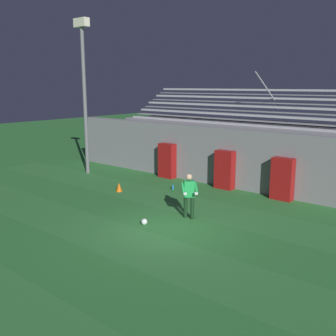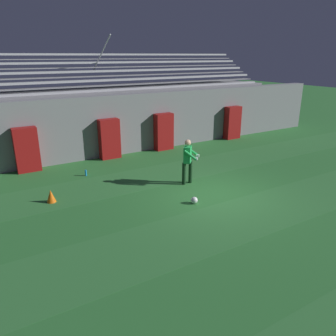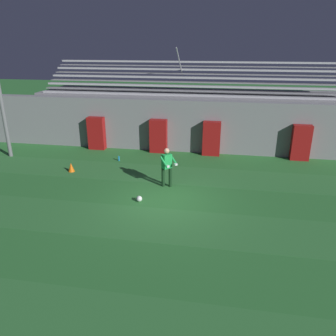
% 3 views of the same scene
% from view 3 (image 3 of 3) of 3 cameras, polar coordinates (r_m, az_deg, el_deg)
% --- Properties ---
extents(ground_plane, '(80.00, 80.00, 0.00)m').
position_cam_3_polar(ground_plane, '(12.41, -0.59, -6.00)').
color(ground_plane, '#2D7533').
extents(turf_stripe_near, '(28.00, 2.20, 0.01)m').
position_cam_3_polar(turf_stripe_near, '(7.71, -9.60, -26.21)').
color(turf_stripe_near, '#337A38').
rests_on(turf_stripe_near, ground).
extents(turf_stripe_mid, '(28.00, 2.20, 0.01)m').
position_cam_3_polar(turf_stripe_mid, '(11.03, -2.11, -9.68)').
color(turf_stripe_mid, '#337A38').
rests_on(turf_stripe_mid, ground).
extents(turf_stripe_far, '(28.00, 2.20, 0.01)m').
position_cam_3_polar(turf_stripe_far, '(14.93, 1.35, -1.18)').
color(turf_stripe_far, '#337A38').
rests_on(turf_stripe_far, ground).
extents(back_wall, '(24.00, 0.60, 2.80)m').
position_cam_3_polar(back_wall, '(18.00, 3.16, 7.33)').
color(back_wall, gray).
rests_on(back_wall, ground).
extents(padding_pillar_gate_left, '(0.92, 0.44, 1.81)m').
position_cam_3_polar(padding_pillar_gate_left, '(17.81, -1.68, 5.57)').
color(padding_pillar_gate_left, maroon).
rests_on(padding_pillar_gate_left, ground).
extents(padding_pillar_gate_right, '(0.92, 0.44, 1.81)m').
position_cam_3_polar(padding_pillar_gate_right, '(17.49, 7.58, 5.10)').
color(padding_pillar_gate_right, maroon).
rests_on(padding_pillar_gate_right, ground).
extents(padding_pillar_far_left, '(0.92, 0.44, 1.81)m').
position_cam_3_polar(padding_pillar_far_left, '(18.82, -12.34, 5.93)').
color(padding_pillar_far_left, maroon).
rests_on(padding_pillar_far_left, ground).
extents(padding_pillar_far_right, '(0.92, 0.44, 1.81)m').
position_cam_3_polar(padding_pillar_far_right, '(17.91, 22.13, 4.10)').
color(padding_pillar_far_right, maroon).
rests_on(padding_pillar_far_right, ground).
extents(bleacher_stand, '(18.00, 4.05, 5.43)m').
position_cam_3_polar(bleacher_stand, '(20.25, 3.97, 9.14)').
color(bleacher_stand, gray).
rests_on(bleacher_stand, ground).
extents(goalkeeper, '(0.74, 0.74, 1.67)m').
position_cam_3_polar(goalkeeper, '(13.38, -0.18, 0.52)').
color(goalkeeper, '#143319').
rests_on(goalkeeper, ground).
extents(soccer_ball, '(0.22, 0.22, 0.22)m').
position_cam_3_polar(soccer_ball, '(12.48, -5.03, -5.36)').
color(soccer_ball, white).
rests_on(soccer_ball, ground).
extents(traffic_cone, '(0.30, 0.30, 0.42)m').
position_cam_3_polar(traffic_cone, '(15.89, -16.52, 0.12)').
color(traffic_cone, orange).
rests_on(traffic_cone, ground).
extents(water_bottle, '(0.07, 0.07, 0.24)m').
position_cam_3_polar(water_bottle, '(16.87, -8.56, 1.65)').
color(water_bottle, '#1E8CD8').
rests_on(water_bottle, ground).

